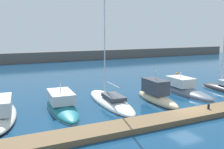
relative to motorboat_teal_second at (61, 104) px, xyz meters
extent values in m
plane|color=navy|center=(9.83, -5.74, -0.38)|extent=(120.00, 120.00, 0.00)
cube|color=brown|center=(9.83, -7.10, -0.17)|extent=(33.95, 2.28, 0.41)
cube|color=#5B5651|center=(9.83, 38.87, 0.81)|extent=(108.00, 2.13, 2.37)
ellipsoid|color=#19707F|center=(-0.01, -0.09, -0.23)|extent=(2.98, 9.47, 1.00)
ellipsoid|color=silver|center=(-0.01, -0.09, -0.36)|extent=(3.01, 9.56, 0.12)
cube|color=silver|center=(0.01, 0.14, 0.74)|extent=(2.31, 3.82, 0.93)
cube|color=black|center=(0.09, 1.31, 0.88)|extent=(1.91, 1.05, 0.52)
cylinder|color=silver|center=(0.01, 0.14, 1.64)|extent=(0.08, 0.08, 0.89)
ellipsoid|color=white|center=(4.86, -0.34, -0.26)|extent=(3.14, 10.14, 1.10)
ellipsoid|color=black|center=(4.86, -0.34, -0.36)|extent=(3.17, 10.24, 0.12)
cylinder|color=silver|center=(4.95, 1.14, 7.77)|extent=(0.12, 0.12, 14.96)
cylinder|color=silver|center=(4.81, -1.07, 1.62)|extent=(0.28, 3.07, 0.09)
cube|color=#333842|center=(4.80, -1.23, 0.47)|extent=(1.71, 2.96, 0.36)
ellipsoid|color=beige|center=(9.41, -1.88, -0.18)|extent=(2.15, 6.99, 1.15)
ellipsoid|color=black|center=(9.41, -1.88, -0.36)|extent=(2.17, 7.06, 0.12)
cube|color=#333842|center=(9.43, -1.51, 1.12)|extent=(1.71, 3.17, 1.45)
cube|color=black|center=(9.47, -0.82, 1.33)|extent=(1.41, 0.85, 0.81)
cylinder|color=silver|center=(9.43, -1.51, 2.31)|extent=(0.08, 0.08, 0.94)
ellipsoid|color=slate|center=(14.37, -0.40, -0.21)|extent=(2.81, 8.99, 1.10)
ellipsoid|color=silver|center=(14.37, -0.40, -0.36)|extent=(2.84, 9.08, 0.12)
cube|color=silver|center=(14.41, 0.37, 0.86)|extent=(2.23, 3.32, 1.04)
cube|color=black|center=(14.44, 0.91, 1.02)|extent=(1.90, 0.90, 0.58)
cylinder|color=silver|center=(14.41, 0.37, 1.73)|extent=(0.08, 0.08, 0.70)
cylinder|color=silver|center=(19.51, -1.11, 5.39)|extent=(0.16, 0.16, 10.07)
sphere|color=orange|center=(22.90, 10.90, -0.38)|extent=(0.52, 0.52, 0.52)
cylinder|color=black|center=(11.06, -7.10, 0.25)|extent=(0.20, 0.20, 0.44)
camera|label=1|loc=(-5.74, -22.38, 6.59)|focal=40.58mm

